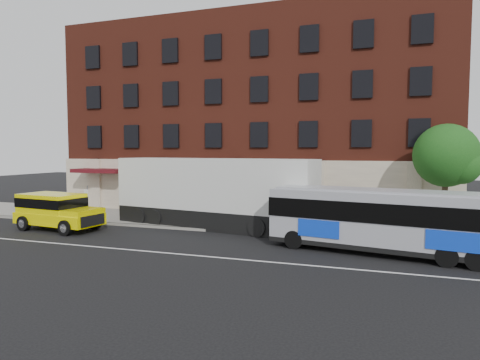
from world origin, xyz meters
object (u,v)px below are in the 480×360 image
(yellow_suv, at_px, (56,209))
(shipping_container, at_px, (213,194))
(street_tree, at_px, (447,158))
(sign_pole, at_px, (87,201))
(city_bus, at_px, (387,219))

(yellow_suv, xyz_separation_m, shipping_container, (8.87, 3.61, 0.88))
(street_tree, height_order, shipping_container, street_tree)
(street_tree, distance_m, yellow_suv, 23.27)
(street_tree, relative_size, yellow_suv, 1.06)
(sign_pole, xyz_separation_m, street_tree, (22.04, 3.34, 2.96))
(sign_pole, relative_size, shipping_container, 0.19)
(city_bus, bearing_deg, shipping_container, 160.11)
(street_tree, bearing_deg, city_bus, -118.40)
(shipping_container, bearing_deg, sign_pole, -173.07)
(street_tree, bearing_deg, yellow_suv, -165.16)
(sign_pole, bearing_deg, shipping_container, 6.93)
(street_tree, height_order, city_bus, street_tree)
(sign_pole, distance_m, yellow_suv, 2.59)
(yellow_suv, relative_size, shipping_container, 0.44)
(sign_pole, bearing_deg, yellow_suv, -95.53)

